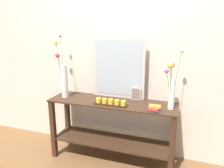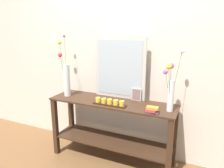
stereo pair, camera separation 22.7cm
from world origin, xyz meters
The scene contains 9 objects.
ground_plane centered at (0.00, 0.00, -0.01)m, with size 7.00×6.00×0.02m, color brown.
wall_back centered at (0.00, 0.34, 1.35)m, with size 6.40×0.08×2.70m, color beige.
console_table centered at (0.00, 0.00, 0.49)m, with size 1.52×0.43×0.77m.
mirror_leaning centered at (0.02, 0.18, 1.15)m, with size 0.65×0.03×0.75m.
tall_vase_left centered at (-0.62, -0.03, 1.02)m, with size 0.21×0.24×0.76m.
vase_right centered at (0.67, -0.02, 1.04)m, with size 0.18×0.21×0.64m.
candle_tray centered at (0.02, -0.12, 0.80)m, with size 0.39×0.09×0.07m.
picture_frame_small centered at (0.25, 0.15, 0.85)m, with size 0.12×0.01×0.15m.
book_stack centered at (0.52, -0.15, 0.81)m, with size 0.13×0.09×0.07m.
Camera 2 is at (0.98, -2.19, 1.62)m, focal length 34.28 mm.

